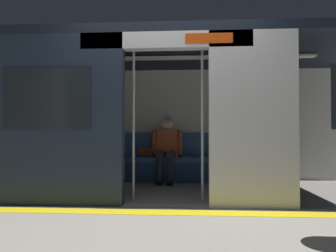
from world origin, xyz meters
TOP-DOWN VIEW (x-y plane):
  - ground_plane at (0.00, 0.00)m, footprint 60.00×60.00m
  - platform_edge_strip at (0.00, 0.30)m, footprint 8.00×0.24m
  - train_car at (0.08, -1.10)m, footprint 6.40×2.51m
  - bench_seat at (0.00, -2.00)m, footprint 3.22×0.44m
  - person_seated at (0.12, -1.95)m, footprint 0.55×0.69m
  - handbag at (0.52, -2.07)m, footprint 0.26×0.15m
  - book at (-0.22, -2.02)m, footprint 0.18×0.24m
  - grab_pole_door at (0.46, -0.38)m, footprint 0.04×0.04m
  - grab_pole_far at (-0.46, -0.39)m, footprint 0.04×0.04m

SIDE VIEW (x-z plane):
  - ground_plane at x=0.00m, z-range 0.00..0.00m
  - platform_edge_strip at x=0.00m, z-range 0.00..0.01m
  - bench_seat at x=0.00m, z-range 0.12..0.57m
  - book at x=-0.22m, z-range 0.45..0.48m
  - handbag at x=0.52m, z-range 0.45..0.62m
  - person_seated at x=0.12m, z-range 0.08..1.26m
  - grab_pole_door at x=0.46m, z-range 0.00..2.10m
  - grab_pole_far at x=-0.46m, z-range 0.00..2.10m
  - train_car at x=0.08m, z-range 0.35..2.58m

